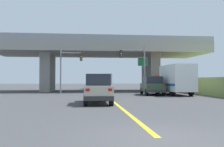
{
  "coord_description": "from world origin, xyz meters",
  "views": [
    {
      "loc": [
        -1.97,
        -6.72,
        1.61
      ],
      "look_at": [
        0.25,
        15.16,
        2.21
      ],
      "focal_mm": 39.51,
      "sensor_mm": 36.0,
      "label": 1
    }
  ],
  "objects_px": {
    "suv_crossing": "(152,86)",
    "semi_truck_distant": "(105,80)",
    "highway_sign": "(143,66)",
    "sedan_oncoming": "(91,83)",
    "traffic_signal_farside": "(68,64)",
    "traffic_signal_nearside": "(136,63)",
    "suv_lead": "(97,89)",
    "box_truck": "(175,80)"
  },
  "relations": [
    {
      "from": "sedan_oncoming",
      "to": "traffic_signal_nearside",
      "type": "bearing_deg",
      "value": -70.1
    },
    {
      "from": "suv_lead",
      "to": "suv_crossing",
      "type": "distance_m",
      "value": 11.25
    },
    {
      "from": "box_truck",
      "to": "traffic_signal_nearside",
      "type": "height_order",
      "value": "traffic_signal_nearside"
    },
    {
      "from": "suv_lead",
      "to": "suv_crossing",
      "type": "xyz_separation_m",
      "value": [
        6.38,
        9.26,
        0.0
      ]
    },
    {
      "from": "sedan_oncoming",
      "to": "traffic_signal_nearside",
      "type": "height_order",
      "value": "traffic_signal_nearside"
    },
    {
      "from": "box_truck",
      "to": "highway_sign",
      "type": "relative_size",
      "value": 1.44
    },
    {
      "from": "box_truck",
      "to": "semi_truck_distant",
      "type": "distance_m",
      "value": 29.13
    },
    {
      "from": "sedan_oncoming",
      "to": "semi_truck_distant",
      "type": "height_order",
      "value": "semi_truck_distant"
    },
    {
      "from": "traffic_signal_farside",
      "to": "highway_sign",
      "type": "height_order",
      "value": "traffic_signal_farside"
    },
    {
      "from": "sedan_oncoming",
      "to": "box_truck",
      "type": "bearing_deg",
      "value": -65.17
    },
    {
      "from": "traffic_signal_farside",
      "to": "highway_sign",
      "type": "relative_size",
      "value": 1.15
    },
    {
      "from": "suv_crossing",
      "to": "box_truck",
      "type": "height_order",
      "value": "box_truck"
    },
    {
      "from": "suv_crossing",
      "to": "semi_truck_distant",
      "type": "distance_m",
      "value": 28.56
    },
    {
      "from": "traffic_signal_farside",
      "to": "suv_crossing",
      "type": "bearing_deg",
      "value": -24.88
    },
    {
      "from": "highway_sign",
      "to": "semi_truck_distant",
      "type": "xyz_separation_m",
      "value": [
        -3.63,
        21.08,
        -2.01
      ]
    },
    {
      "from": "suv_crossing",
      "to": "highway_sign",
      "type": "xyz_separation_m",
      "value": [
        0.61,
        7.31,
        2.58
      ]
    },
    {
      "from": "semi_truck_distant",
      "to": "suv_crossing",
      "type": "bearing_deg",
      "value": -83.93
    },
    {
      "from": "suv_lead",
      "to": "box_truck",
      "type": "distance_m",
      "value": 12.68
    },
    {
      "from": "traffic_signal_nearside",
      "to": "highway_sign",
      "type": "relative_size",
      "value": 1.19
    },
    {
      "from": "suv_lead",
      "to": "semi_truck_distant",
      "type": "distance_m",
      "value": 37.81
    },
    {
      "from": "semi_truck_distant",
      "to": "traffic_signal_nearside",
      "type": "bearing_deg",
      "value": -85.17
    },
    {
      "from": "suv_lead",
      "to": "traffic_signal_nearside",
      "type": "xyz_separation_m",
      "value": [
        5.43,
        13.22,
        2.8
      ]
    },
    {
      "from": "semi_truck_distant",
      "to": "suv_lead",
      "type": "bearing_deg",
      "value": -95.1
    },
    {
      "from": "traffic_signal_nearside",
      "to": "sedan_oncoming",
      "type": "bearing_deg",
      "value": 109.9
    },
    {
      "from": "suv_crossing",
      "to": "highway_sign",
      "type": "distance_m",
      "value": 7.78
    },
    {
      "from": "traffic_signal_farside",
      "to": "semi_truck_distant",
      "type": "xyz_separation_m",
      "value": [
        6.44,
        24.01,
        -1.99
      ]
    },
    {
      "from": "suv_lead",
      "to": "suv_crossing",
      "type": "height_order",
      "value": "same"
    },
    {
      "from": "suv_crossing",
      "to": "traffic_signal_nearside",
      "type": "distance_m",
      "value": 4.94
    },
    {
      "from": "semi_truck_distant",
      "to": "sedan_oncoming",
      "type": "bearing_deg",
      "value": -109.45
    },
    {
      "from": "sedan_oncoming",
      "to": "highway_sign",
      "type": "relative_size",
      "value": 0.94
    },
    {
      "from": "sedan_oncoming",
      "to": "traffic_signal_farside",
      "type": "xyz_separation_m",
      "value": [
        -3.09,
        -14.53,
        2.57
      ]
    },
    {
      "from": "suv_crossing",
      "to": "sedan_oncoming",
      "type": "distance_m",
      "value": 19.96
    },
    {
      "from": "suv_crossing",
      "to": "semi_truck_distant",
      "type": "relative_size",
      "value": 0.64
    },
    {
      "from": "traffic_signal_farside",
      "to": "semi_truck_distant",
      "type": "height_order",
      "value": "traffic_signal_farside"
    },
    {
      "from": "suv_crossing",
      "to": "sedan_oncoming",
      "type": "bearing_deg",
      "value": 112.5
    },
    {
      "from": "sedan_oncoming",
      "to": "highway_sign",
      "type": "bearing_deg",
      "value": -58.99
    },
    {
      "from": "traffic_signal_nearside",
      "to": "semi_truck_distant",
      "type": "relative_size",
      "value": 0.82
    },
    {
      "from": "suv_lead",
      "to": "box_truck",
      "type": "bearing_deg",
      "value": 45.59
    },
    {
      "from": "sedan_oncoming",
      "to": "highway_sign",
      "type": "distance_m",
      "value": 13.78
    },
    {
      "from": "box_truck",
      "to": "sedan_oncoming",
      "type": "relative_size",
      "value": 1.53
    },
    {
      "from": "suv_crossing",
      "to": "traffic_signal_farside",
      "type": "height_order",
      "value": "traffic_signal_farside"
    },
    {
      "from": "sedan_oncoming",
      "to": "traffic_signal_nearside",
      "type": "distance_m",
      "value": 16.15
    }
  ]
}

